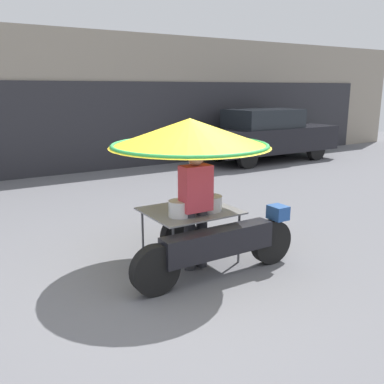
% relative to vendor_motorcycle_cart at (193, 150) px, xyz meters
% --- Properties ---
extents(ground_plane, '(36.00, 36.00, 0.00)m').
position_rel_vendor_motorcycle_cart_xyz_m(ground_plane, '(-0.48, -0.49, -1.47)').
color(ground_plane, slate).
extents(shopfront_building, '(28.00, 2.06, 3.71)m').
position_rel_vendor_motorcycle_cart_xyz_m(shopfront_building, '(-0.48, 7.78, 0.37)').
color(shopfront_building, gray).
rests_on(shopfront_building, ground).
extents(vendor_motorcycle_cart, '(2.25, 2.03, 1.86)m').
position_rel_vendor_motorcycle_cart_xyz_m(vendor_motorcycle_cart, '(0.00, 0.00, 0.00)').
color(vendor_motorcycle_cart, black).
rests_on(vendor_motorcycle_cart, ground).
extents(vendor_person, '(0.38, 0.22, 1.52)m').
position_rel_vendor_motorcycle_cart_xyz_m(vendor_person, '(-0.08, -0.19, -0.63)').
color(vendor_person, '#2D2D33').
rests_on(vendor_person, ground).
extents(parked_car, '(4.47, 1.72, 1.60)m').
position_rel_vendor_motorcycle_cart_xyz_m(parked_car, '(6.18, 5.58, -0.66)').
color(parked_car, black).
rests_on(parked_car, ground).
extents(potted_plant, '(0.70, 0.70, 0.94)m').
position_rel_vendor_motorcycle_cart_xyz_m(potted_plant, '(9.09, 6.23, -0.93)').
color(potted_plant, brown).
rests_on(potted_plant, ground).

